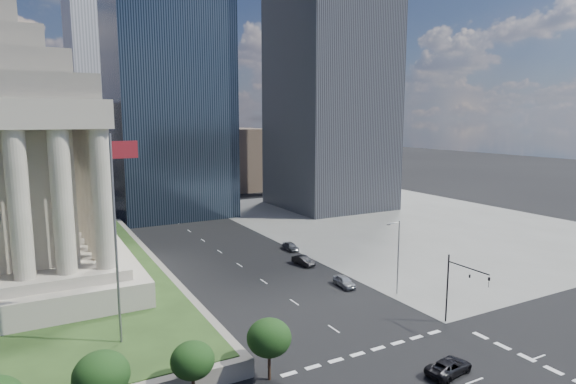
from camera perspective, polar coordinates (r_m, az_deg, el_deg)
ground at (r=127.55m, az=-15.06°, el=-2.12°), size 500.00×500.00×0.00m
sidewalk_ne at (r=113.40m, az=13.49°, el=-3.38°), size 68.00×90.00×0.03m
flagpole at (r=47.68m, az=-19.62°, el=-4.06°), size 2.52×0.24×20.00m
midrise_glass at (r=121.24m, az=-14.12°, el=11.62°), size 26.00×26.00×60.00m
highrise_ne at (r=131.10m, az=5.11°, el=20.43°), size 26.00×28.00×100.00m
building_filler_ne at (r=164.29m, az=-6.78°, el=3.99°), size 20.00×30.00×20.00m
building_filler_nw at (r=152.37m, az=-29.05°, el=4.12°), size 24.00×30.00×28.00m
traffic_signal_ne at (r=57.46m, az=19.74°, el=-10.06°), size 0.30×5.74×8.00m
street_lamp_north at (r=65.52m, az=12.83°, el=-7.08°), size 2.13×0.22×10.00m
pickup_truck at (r=49.21m, az=18.54°, el=-19.03°), size 5.27×3.04×1.38m
parked_sedan_near at (r=68.72m, az=6.69°, el=-10.47°), size 2.17×4.49×1.48m
parked_sedan_mid at (r=77.78m, az=1.83°, el=-8.14°), size 4.57×2.13×1.45m
parked_sedan_far at (r=86.28m, az=0.32°, el=-6.44°), size 1.95×4.29×1.43m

